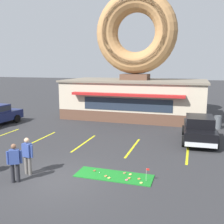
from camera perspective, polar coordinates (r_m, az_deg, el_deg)
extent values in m
plane|color=#2D2D30|center=(11.33, -11.59, -14.13)|extent=(160.00, 160.00, 0.00)
cube|color=brown|center=(23.90, 4.95, 0.04)|extent=(12.00, 6.00, 0.90)
cube|color=beige|center=(23.68, 5.01, 3.85)|extent=(12.00, 6.00, 2.30)
cube|color=slate|center=(23.57, 5.06, 6.83)|extent=(12.30, 6.30, 0.16)
cube|color=#B21E1E|center=(20.45, 3.03, 3.74)|extent=(9.00, 0.60, 0.20)
cube|color=#232D3D|center=(20.83, 3.20, 1.63)|extent=(7.20, 0.03, 1.00)
cube|color=brown|center=(23.56, 5.07, 7.63)|extent=(2.40, 1.80, 0.50)
torus|color=#B27F4C|center=(23.70, 5.22, 16.84)|extent=(7.10, 1.90, 7.10)
torus|color=tan|center=(23.29, 4.98, 16.97)|extent=(6.25, 1.05, 6.24)
cube|color=#197523|center=(11.38, 0.42, -13.72)|extent=(3.28, 1.13, 0.03)
torus|color=#D17F47|center=(11.09, 5.90, -14.26)|extent=(0.13, 0.13, 0.04)
torus|color=#D17F47|center=(11.12, 3.76, -14.15)|extent=(0.13, 0.13, 0.04)
torus|color=#E5C666|center=(11.46, 4.01, -13.39)|extent=(0.13, 0.13, 0.04)
torus|color=#E5C666|center=(11.12, -0.63, -14.13)|extent=(0.13, 0.13, 0.04)
torus|color=#A5724C|center=(11.58, 2.74, -13.13)|extent=(0.13, 0.13, 0.04)
torus|color=#D17F47|center=(11.28, -1.36, -13.77)|extent=(0.13, 0.13, 0.04)
torus|color=brown|center=(11.83, -3.86, -12.61)|extent=(0.13, 0.13, 0.04)
torus|color=#E5C666|center=(10.76, 6.38, -15.07)|extent=(0.13, 0.13, 0.04)
torus|color=#D8667F|center=(10.96, 3.19, -14.54)|extent=(0.13, 0.13, 0.04)
sphere|color=white|center=(11.63, -2.71, -13.01)|extent=(0.04, 0.04, 0.04)
cylinder|color=silver|center=(10.86, 7.45, -13.36)|extent=(0.01, 0.01, 0.55)
cube|color=red|center=(10.76, 7.80, -12.29)|extent=(0.12, 0.01, 0.08)
cube|color=silver|center=(23.97, -20.28, -0.60)|extent=(1.67, 0.18, 0.24)
cylinder|color=black|center=(23.94, -23.21, -1.05)|extent=(0.25, 0.65, 0.64)
cylinder|color=black|center=(22.78, -19.99, -1.38)|extent=(0.25, 0.65, 0.64)
cube|color=black|center=(16.95, 18.39, -3.91)|extent=(1.92, 4.46, 0.68)
cube|color=black|center=(16.66, 18.54, -1.90)|extent=(1.64, 2.16, 0.60)
cube|color=#232D3D|center=(16.66, 18.54, -1.83)|extent=(1.66, 2.07, 0.36)
cube|color=silver|center=(19.17, 18.01, -3.03)|extent=(1.67, 0.16, 0.24)
cube|color=silver|center=(14.86, 18.78, -6.84)|extent=(1.67, 0.16, 0.24)
cylinder|color=black|center=(18.32, 15.36, -3.82)|extent=(0.24, 0.65, 0.64)
cylinder|color=black|center=(18.42, 20.85, -4.05)|extent=(0.24, 0.65, 0.64)
cylinder|color=black|center=(15.68, 15.35, -6.15)|extent=(0.24, 0.65, 0.64)
cylinder|color=black|center=(15.80, 21.78, -6.40)|extent=(0.24, 0.65, 0.64)
cylinder|color=slate|center=(12.05, -18.16, -10.90)|extent=(0.15, 0.15, 0.79)
cylinder|color=slate|center=(11.92, -17.45, -11.10)|extent=(0.15, 0.15, 0.79)
cube|color=#33478C|center=(11.76, -17.98, -7.88)|extent=(0.41, 0.29, 0.58)
cylinder|color=#33478C|center=(11.94, -18.86, -7.81)|extent=(0.10, 0.10, 0.53)
cylinder|color=#33478C|center=(11.61, -17.07, -8.22)|extent=(0.10, 0.10, 0.53)
sphere|color=tan|center=(11.64, -18.10, -5.88)|extent=(0.21, 0.21, 0.21)
cylinder|color=#232328|center=(11.40, -20.80, -12.32)|extent=(0.15, 0.15, 0.78)
cylinder|color=#232328|center=(11.38, -19.78, -12.31)|extent=(0.15, 0.15, 0.78)
cube|color=#33478C|center=(11.15, -20.51, -9.09)|extent=(0.45, 0.40, 0.57)
cylinder|color=#33478C|center=(11.20, -21.78, -9.26)|extent=(0.10, 0.10, 0.53)
cylinder|color=#33478C|center=(11.13, -19.21, -9.20)|extent=(0.10, 0.10, 0.53)
sphere|color=brown|center=(11.03, -20.64, -7.02)|extent=(0.21, 0.21, 0.21)
cylinder|color=#51565B|center=(20.82, 22.00, -2.10)|extent=(0.56, 0.56, 0.95)
torus|color=#303437|center=(20.73, 22.08, -0.82)|extent=(0.57, 0.57, 0.05)
cube|color=yellow|center=(19.09, -22.92, -4.69)|extent=(0.12, 3.60, 0.01)
cube|color=yellow|center=(17.34, -15.28, -5.68)|extent=(0.12, 3.60, 0.01)
cube|color=yellow|center=(15.96, -6.10, -6.74)|extent=(0.12, 3.60, 0.01)
cube|color=yellow|center=(15.06, 4.54, -7.75)|extent=(0.12, 3.60, 0.01)
cube|color=yellow|center=(14.73, 16.11, -8.54)|extent=(0.12, 3.60, 0.01)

